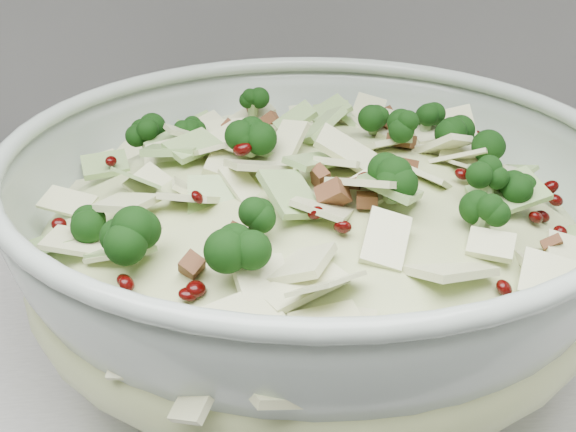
{
  "coord_description": "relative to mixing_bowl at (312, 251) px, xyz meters",
  "views": [
    {
      "loc": [
        0.34,
        1.14,
        1.25
      ],
      "look_at": [
        0.39,
        1.59,
        1.02
      ],
      "focal_mm": 50.0,
      "sensor_mm": 36.0,
      "label": 1
    }
  ],
  "objects": [
    {
      "name": "mixing_bowl",
      "position": [
        0.0,
        0.0,
        0.0
      ],
      "size": [
        0.4,
        0.4,
        0.16
      ],
      "rotation": [
        0.0,
        0.0,
        -0.0
      ],
      "color": "#A6B6AA",
      "rests_on": "counter"
    },
    {
      "name": "salad",
      "position": [
        0.0,
        0.0,
        0.03
      ],
      "size": [
        0.49,
        0.49,
        0.16
      ],
      "rotation": [
        0.0,
        0.0,
        0.41
      ],
      "color": "beige",
      "rests_on": "mixing_bowl"
    }
  ]
}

